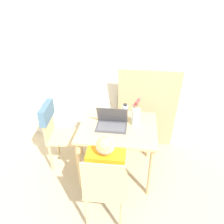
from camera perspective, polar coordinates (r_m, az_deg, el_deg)
The scene contains 9 objects.
wall_back at distance 3.02m, azimuth 2.95°, elevation 12.57°, with size 6.40×0.05×2.50m.
dining_table at distance 2.65m, azimuth 1.55°, elevation -5.55°, with size 0.91×0.77×0.71m.
chair_occupied at distance 2.22m, azimuth -1.80°, elevation -19.43°, with size 0.41×0.41×0.89m.
chair_spare at distance 2.89m, azimuth -14.87°, elevation -3.46°, with size 0.47×0.44×0.90m.
person_seated at distance 2.16m, azimuth -1.46°, elevation -13.96°, with size 0.37×0.43×1.03m.
laptop at distance 2.57m, azimuth -0.07°, elevation -2.62°, with size 0.36×0.26×0.24m.
flower_vase at distance 2.58m, azimuth 6.23°, elevation -0.91°, with size 0.10×0.10×0.35m.
water_bottle at distance 2.66m, azimuth 3.39°, elevation -0.17°, with size 0.07×0.07×0.23m.
cardboard_panel at distance 3.12m, azimuth 9.09°, elevation 0.29°, with size 0.81×0.19×1.25m.
Camera 1 is at (0.23, -0.65, 2.14)m, focal length 35.00 mm.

